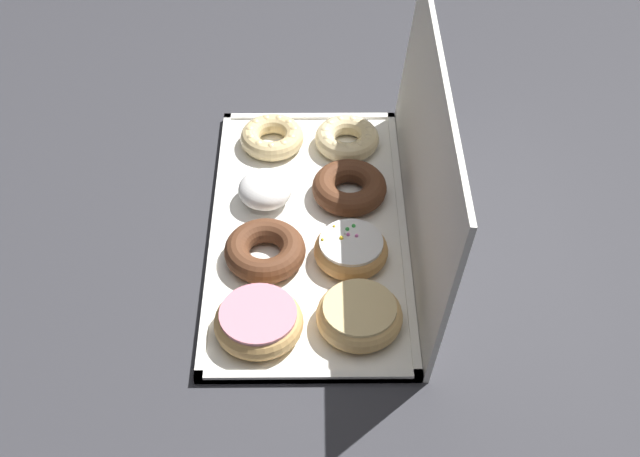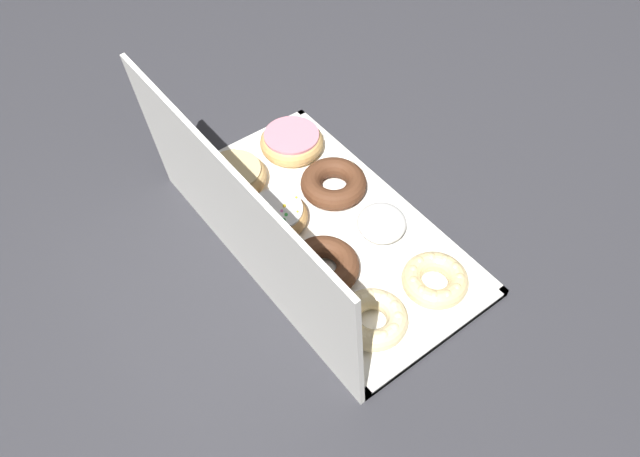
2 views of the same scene
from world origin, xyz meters
TOP-DOWN VIEW (x-y plane):
  - ground_plane at (0.00, 0.00)m, footprint 3.00×3.00m
  - donut_box at (0.00, 0.00)m, footprint 0.56×0.30m
  - box_lid_open at (0.00, 0.17)m, footprint 0.56×0.03m
  - cruller_donut_0 at (-0.20, -0.06)m, footprint 0.11×0.11m
  - powdered_filled_donut_1 at (-0.06, -0.07)m, footprint 0.09×0.09m
  - chocolate_cake_ring_donut_2 at (0.07, -0.06)m, footprint 0.12×0.12m
  - pink_frosted_donut_3 at (0.20, -0.07)m, footprint 0.12×0.12m
  - cruller_donut_4 at (-0.19, 0.06)m, footprint 0.11×0.11m
  - chocolate_cake_ring_donut_5 at (-0.07, 0.06)m, footprint 0.12×0.12m
  - sprinkle_donut_6 at (0.07, 0.06)m, footprint 0.11×0.11m
  - glazed_ring_donut_7 at (0.19, 0.07)m, footprint 0.12×0.12m

SIDE VIEW (x-z plane):
  - ground_plane at x=0.00m, z-range 0.00..0.00m
  - donut_box at x=0.00m, z-range 0.00..0.01m
  - cruller_donut_0 at x=-0.20m, z-range 0.01..0.05m
  - cruller_donut_4 at x=-0.19m, z-range 0.01..0.05m
  - chocolate_cake_ring_donut_2 at x=0.07m, z-range 0.01..0.05m
  - chocolate_cake_ring_donut_5 at x=-0.07m, z-range 0.01..0.05m
  - sprinkle_donut_6 at x=0.07m, z-range 0.01..0.05m
  - glazed_ring_donut_7 at x=0.19m, z-range 0.01..0.05m
  - pink_frosted_donut_3 at x=0.20m, z-range 0.01..0.05m
  - powdered_filled_donut_1 at x=-0.06m, z-range 0.01..0.06m
  - box_lid_open at x=0.00m, z-range 0.00..0.29m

